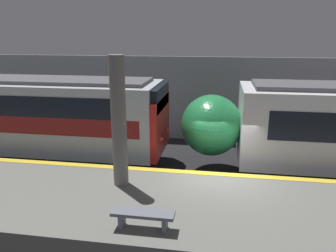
{
  "coord_description": "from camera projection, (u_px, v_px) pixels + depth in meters",
  "views": [
    {
      "loc": [
        -0.09,
        -10.32,
        5.54
      ],
      "look_at": [
        -1.93,
        0.97,
        2.32
      ],
      "focal_mm": 35.0,
      "sensor_mm": 36.0,
      "label": 1
    }
  ],
  "objects": [
    {
      "name": "station_rear_barrier",
      "position": [
        222.0,
        100.0,
        17.14
      ],
      "size": [
        50.0,
        0.15,
        4.43
      ],
      "color": "#939399",
      "rests_on": "ground"
    },
    {
      "name": "ground_plane",
      "position": [
        219.0,
        201.0,
        11.29
      ],
      "size": [
        120.0,
        120.0,
        0.0
      ],
      "primitive_type": "plane",
      "color": "black"
    },
    {
      "name": "platform",
      "position": [
        218.0,
        221.0,
        9.1
      ],
      "size": [
        40.0,
        4.32,
        1.06
      ],
      "color": "slate",
      "rests_on": "ground"
    },
    {
      "name": "support_pillar_near",
      "position": [
        119.0,
        123.0,
        9.66
      ],
      "size": [
        0.45,
        0.45,
        3.93
      ],
      "color": "slate",
      "rests_on": "platform"
    },
    {
      "name": "platform_bench",
      "position": [
        143.0,
        216.0,
        7.73
      ],
      "size": [
        1.5,
        0.4,
        0.45
      ],
      "color": "slate",
      "rests_on": "platform"
    }
  ]
}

